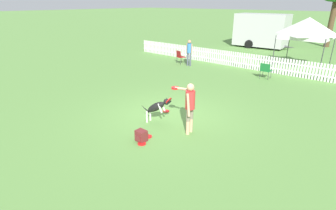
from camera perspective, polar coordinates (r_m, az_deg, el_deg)
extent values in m
plane|color=#5B8C42|center=(9.08, 0.20, -2.44)|extent=(240.00, 240.00, 0.00)
cylinder|color=tan|center=(7.81, 4.32, -4.92)|extent=(0.11, 0.11, 0.44)
cylinder|color=#7A705B|center=(7.65, 4.40, -2.26)|extent=(0.12, 0.12, 0.36)
cylinder|color=tan|center=(7.97, 5.01, -4.37)|extent=(0.11, 0.11, 0.44)
cylinder|color=#7A705B|center=(7.81, 5.10, -1.76)|extent=(0.12, 0.12, 0.36)
cylinder|color=red|center=(7.56, 4.86, 1.12)|extent=(0.32, 0.32, 0.54)
sphere|color=tan|center=(7.43, 4.95, 3.87)|extent=(0.22, 0.22, 0.22)
cylinder|color=tan|center=(7.40, 4.44, -0.02)|extent=(0.21, 0.15, 0.66)
cylinder|color=tan|center=(7.80, 3.50, 3.47)|extent=(0.67, 0.10, 0.14)
cylinder|color=red|center=(8.00, 1.57, 3.64)|extent=(0.23, 0.23, 0.02)
cylinder|color=red|center=(7.99, 1.57, 3.82)|extent=(0.23, 0.23, 0.02)
ellipsoid|color=black|center=(8.33, -2.63, -0.43)|extent=(0.77, 0.37, 0.60)
ellipsoid|color=white|center=(8.35, -2.63, -0.72)|extent=(0.40, 0.20, 0.30)
sphere|color=black|center=(8.02, -0.32, 0.70)|extent=(0.19, 0.19, 0.19)
cone|color=black|center=(7.97, 0.15, 0.94)|extent=(0.18, 0.13, 0.16)
cylinder|color=red|center=(7.97, 0.15, 0.94)|extent=(0.18, 0.25, 0.21)
cone|color=black|center=(8.06, -0.27, 1.36)|extent=(0.06, 0.06, 0.09)
cone|color=black|center=(7.97, -0.72, 1.13)|extent=(0.06, 0.06, 0.09)
cylinder|color=white|center=(8.72, -3.88, -2.18)|extent=(0.06, 0.06, 0.38)
cylinder|color=white|center=(8.58, -4.62, -2.61)|extent=(0.06, 0.06, 0.38)
cylinder|color=white|center=(8.27, -1.09, -0.34)|extent=(0.18, 0.08, 0.30)
cylinder|color=white|center=(8.14, -1.75, -0.72)|extent=(0.18, 0.08, 0.30)
cone|color=black|center=(8.63, -5.01, -0.80)|extent=(0.35, 0.11, 0.23)
cylinder|color=red|center=(7.41, -5.73, -8.37)|extent=(0.23, 0.23, 0.02)
cylinder|color=red|center=(9.46, -0.43, -1.34)|extent=(0.23, 0.23, 0.02)
cylinder|color=red|center=(7.75, -4.38, -6.86)|extent=(0.23, 0.23, 0.02)
cube|color=maroon|center=(7.50, -5.83, -6.66)|extent=(0.30, 0.24, 0.32)
cube|color=maroon|center=(7.43, -6.62, -7.26)|extent=(0.21, 0.04, 0.16)
cube|color=white|center=(15.85, 20.16, 7.81)|extent=(19.34, 0.04, 0.06)
cube|color=white|center=(15.78, 20.33, 9.12)|extent=(19.34, 0.04, 0.06)
cube|color=white|center=(21.12, -5.13, 12.68)|extent=(0.09, 0.02, 0.89)
cube|color=white|center=(21.02, -4.84, 12.65)|extent=(0.09, 0.02, 0.89)
cube|color=white|center=(20.91, -4.56, 12.61)|extent=(0.09, 0.02, 0.89)
cube|color=white|center=(20.81, -4.27, 12.58)|extent=(0.09, 0.02, 0.89)
cube|color=white|center=(20.71, -3.98, 12.54)|extent=(0.09, 0.02, 0.89)
cube|color=white|center=(20.61, -3.69, 12.50)|extent=(0.09, 0.02, 0.89)
cube|color=white|center=(20.51, -3.40, 12.46)|extent=(0.09, 0.02, 0.89)
cube|color=white|center=(20.41, -3.10, 12.43)|extent=(0.09, 0.02, 0.89)
cube|color=white|center=(20.31, -2.80, 12.39)|extent=(0.09, 0.02, 0.89)
cube|color=white|center=(20.22, -2.49, 12.35)|extent=(0.09, 0.02, 0.89)
cube|color=white|center=(20.12, -2.19, 12.31)|extent=(0.09, 0.02, 0.89)
cube|color=white|center=(20.02, -1.88, 12.26)|extent=(0.09, 0.02, 0.89)
cube|color=white|center=(19.93, -1.56, 12.22)|extent=(0.09, 0.02, 0.89)
cube|color=white|center=(19.83, -1.25, 12.18)|extent=(0.09, 0.02, 0.89)
cube|color=white|center=(19.73, -0.93, 12.13)|extent=(0.09, 0.02, 0.89)
cube|color=white|center=(19.64, -0.61, 12.09)|extent=(0.09, 0.02, 0.89)
cube|color=white|center=(19.55, -0.29, 12.04)|extent=(0.09, 0.02, 0.89)
cube|color=white|center=(19.45, 0.04, 12.00)|extent=(0.09, 0.02, 0.89)
cube|color=white|center=(19.36, 0.37, 11.95)|extent=(0.09, 0.02, 0.89)
cube|color=white|center=(19.27, 0.70, 11.90)|extent=(0.09, 0.02, 0.89)
cube|color=white|center=(19.18, 1.04, 11.85)|extent=(0.09, 0.02, 0.89)
cube|color=white|center=(19.08, 1.38, 11.80)|extent=(0.09, 0.02, 0.89)
cube|color=white|center=(18.99, 1.72, 11.75)|extent=(0.09, 0.02, 0.89)
cube|color=white|center=(18.91, 2.07, 11.70)|extent=(0.09, 0.02, 0.89)
cube|color=white|center=(18.82, 2.42, 11.65)|extent=(0.09, 0.02, 0.89)
cube|color=white|center=(18.73, 2.77, 11.60)|extent=(0.09, 0.02, 0.89)
cube|color=white|center=(18.64, 3.12, 11.54)|extent=(0.09, 0.02, 0.89)
cube|color=white|center=(18.55, 3.48, 11.49)|extent=(0.09, 0.02, 0.89)
cube|color=white|center=(18.47, 3.84, 11.43)|extent=(0.09, 0.02, 0.89)
cube|color=white|center=(18.38, 4.21, 11.37)|extent=(0.09, 0.02, 0.89)
cube|color=white|center=(18.30, 4.58, 11.32)|extent=(0.09, 0.02, 0.89)
cube|color=white|center=(18.21, 4.95, 11.26)|extent=(0.09, 0.02, 0.89)
cube|color=white|center=(18.13, 5.32, 11.20)|extent=(0.09, 0.02, 0.89)
cube|color=white|center=(18.05, 5.70, 11.14)|extent=(0.09, 0.02, 0.89)
cube|color=white|center=(17.97, 6.08, 11.07)|extent=(0.09, 0.02, 0.89)
cube|color=white|center=(17.89, 6.47, 11.01)|extent=(0.09, 0.02, 0.89)
cube|color=white|center=(17.81, 6.85, 10.95)|extent=(0.09, 0.02, 0.89)
cube|color=white|center=(17.73, 7.24, 10.88)|extent=(0.09, 0.02, 0.89)
cube|color=white|center=(17.65, 7.64, 10.82)|extent=(0.09, 0.02, 0.89)
cube|color=white|center=(17.57, 8.04, 10.75)|extent=(0.09, 0.02, 0.89)
cube|color=white|center=(17.50, 8.44, 10.68)|extent=(0.09, 0.02, 0.89)
cube|color=white|center=(17.42, 8.84, 10.61)|extent=(0.09, 0.02, 0.89)
cube|color=white|center=(17.35, 9.25, 10.54)|extent=(0.09, 0.02, 0.89)
cube|color=white|center=(17.27, 9.66, 10.47)|extent=(0.09, 0.02, 0.89)
cube|color=white|center=(17.20, 10.07, 10.39)|extent=(0.09, 0.02, 0.89)
cube|color=white|center=(17.13, 10.49, 10.32)|extent=(0.09, 0.02, 0.89)
cube|color=white|center=(17.06, 10.91, 10.24)|extent=(0.09, 0.02, 0.89)
cube|color=white|center=(16.99, 11.34, 10.17)|extent=(0.09, 0.02, 0.89)
cube|color=white|center=(16.92, 11.76, 10.09)|extent=(0.09, 0.02, 0.89)
cube|color=white|center=(16.85, 12.19, 10.01)|extent=(0.09, 0.02, 0.89)
cube|color=white|center=(16.78, 12.63, 9.93)|extent=(0.09, 0.02, 0.89)
cube|color=white|center=(16.71, 13.06, 9.85)|extent=(0.09, 0.02, 0.89)
cube|color=white|center=(16.65, 13.50, 9.77)|extent=(0.09, 0.02, 0.89)
cube|color=white|center=(16.58, 13.95, 9.68)|extent=(0.09, 0.02, 0.89)
cube|color=white|center=(16.52, 14.40, 9.60)|extent=(0.09, 0.02, 0.89)
cube|color=white|center=(16.46, 14.85, 9.51)|extent=(0.09, 0.02, 0.89)
cube|color=white|center=(16.40, 15.30, 9.42)|extent=(0.09, 0.02, 0.89)
cube|color=white|center=(16.34, 15.76, 9.33)|extent=(0.09, 0.02, 0.89)
cube|color=white|center=(16.28, 16.21, 9.24)|extent=(0.09, 0.02, 0.89)
cube|color=white|center=(16.22, 16.68, 9.15)|extent=(0.09, 0.02, 0.89)
cube|color=white|center=(16.16, 17.14, 9.06)|extent=(0.09, 0.02, 0.89)
cube|color=white|center=(16.11, 17.61, 8.97)|extent=(0.09, 0.02, 0.89)
cube|color=white|center=(16.05, 18.08, 8.87)|extent=(0.09, 0.02, 0.89)
cube|color=white|center=(16.00, 18.56, 8.78)|extent=(0.09, 0.02, 0.89)
cube|color=white|center=(15.94, 19.04, 8.68)|extent=(0.09, 0.02, 0.89)
cube|color=white|center=(15.89, 19.52, 8.58)|extent=(0.09, 0.02, 0.89)
cube|color=white|center=(15.84, 20.00, 8.48)|extent=(0.09, 0.02, 0.89)
cube|color=white|center=(15.79, 20.48, 8.38)|extent=(0.09, 0.02, 0.89)
cube|color=white|center=(15.74, 20.97, 8.28)|extent=(0.09, 0.02, 0.89)
cube|color=white|center=(15.70, 21.47, 8.17)|extent=(0.09, 0.02, 0.89)
cube|color=white|center=(15.65, 21.96, 8.07)|extent=(0.09, 0.02, 0.89)
cube|color=white|center=(15.61, 22.46, 7.96)|extent=(0.09, 0.02, 0.89)
cube|color=white|center=(15.56, 22.96, 7.86)|extent=(0.09, 0.02, 0.89)
cube|color=white|center=(15.52, 23.46, 7.75)|extent=(0.09, 0.02, 0.89)
cube|color=white|center=(15.48, 23.96, 7.64)|extent=(0.09, 0.02, 0.89)
cube|color=white|center=(15.44, 24.47, 7.53)|extent=(0.09, 0.02, 0.89)
cube|color=white|center=(15.40, 24.98, 7.41)|extent=(0.09, 0.02, 0.89)
cube|color=white|center=(15.37, 25.49, 7.30)|extent=(0.09, 0.02, 0.89)
cube|color=white|center=(15.33, 26.00, 7.19)|extent=(0.09, 0.02, 0.89)
cube|color=white|center=(15.29, 26.52, 7.07)|extent=(0.09, 0.02, 0.89)
cube|color=white|center=(15.26, 27.03, 6.96)|extent=(0.09, 0.02, 0.89)
cube|color=white|center=(15.23, 27.55, 6.84)|extent=(0.09, 0.02, 0.89)
cube|color=white|center=(15.20, 28.08, 6.72)|extent=(0.09, 0.02, 0.89)
cube|color=white|center=(15.17, 28.60, 6.60)|extent=(0.09, 0.02, 0.89)
cube|color=white|center=(15.14, 29.12, 6.48)|extent=(0.09, 0.02, 0.89)
cube|color=white|center=(15.11, 29.65, 6.36)|extent=(0.09, 0.02, 0.89)
cube|color=white|center=(15.09, 30.18, 6.24)|extent=(0.09, 0.02, 0.89)
cube|color=white|center=(15.06, 30.71, 6.11)|extent=(0.09, 0.02, 0.89)
cube|color=white|center=(15.04, 31.24, 5.99)|extent=(0.09, 0.02, 0.89)
cube|color=white|center=(15.02, 31.77, 5.86)|extent=(0.09, 0.02, 0.89)
cube|color=white|center=(15.00, 32.30, 5.74)|extent=(0.09, 0.02, 0.89)
cylinder|color=#333338|center=(16.84, 3.77, 9.64)|extent=(0.02, 0.02, 0.43)
cylinder|color=#333338|center=(17.13, 3.01, 9.86)|extent=(0.02, 0.02, 0.43)
cylinder|color=#333338|center=(16.62, 2.72, 9.50)|extent=(0.02, 0.02, 0.43)
cylinder|color=#333338|center=(16.92, 1.97, 9.73)|extent=(0.02, 0.02, 0.43)
cube|color=maroon|center=(16.83, 2.88, 10.40)|extent=(0.55, 0.55, 0.03)
cube|color=maroon|center=(16.68, 2.33, 11.03)|extent=(0.45, 0.20, 0.41)
cylinder|color=#333338|center=(14.58, 21.52, 6.25)|extent=(0.02, 0.02, 0.42)
cylinder|color=#333338|center=(14.70, 19.96, 6.58)|extent=(0.02, 0.02, 0.42)
cylinder|color=#333338|center=(14.18, 20.99, 5.93)|extent=(0.02, 0.02, 0.42)
cylinder|color=#333338|center=(14.31, 19.39, 6.27)|extent=(0.02, 0.02, 0.42)
cube|color=#19662D|center=(14.39, 20.57, 7.05)|extent=(0.52, 0.52, 0.03)
cube|color=#19662D|center=(14.14, 20.38, 7.67)|extent=(0.50, 0.11, 0.39)
cylinder|color=#333338|center=(16.29, 22.02, 10.46)|extent=(0.04, 0.04, 1.95)
cylinder|color=#333338|center=(15.68, 30.48, 8.68)|extent=(0.04, 0.04, 1.95)
cylinder|color=#333338|center=(18.60, 24.67, 11.30)|extent=(0.04, 0.04, 1.95)
cylinder|color=#333338|center=(18.07, 32.13, 9.72)|extent=(0.04, 0.04, 1.95)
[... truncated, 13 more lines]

